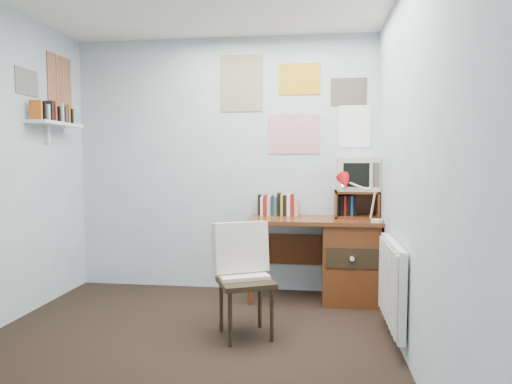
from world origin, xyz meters
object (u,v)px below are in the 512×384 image
wall_shelf (55,124)px  crt_tv (358,173)px  radiator (392,283)px  desk_chair (246,282)px  tv_riser (356,204)px  desk (343,257)px  desk_lamp (377,201)px

wall_shelf → crt_tv: bearing=10.7°
radiator → wall_shelf: wall_shelf is taller
desk_chair → tv_riser: bearing=26.9°
desk_chair → tv_riser: 1.48m
crt_tv → radiator: 1.31m
desk → radiator: desk is taller
desk_chair → wall_shelf: size_ratio=1.30×
tv_riser → desk: bearing=-137.0°
crt_tv → wall_shelf: wall_shelf is taller
tv_riser → radiator: 1.15m
desk → crt_tv: (0.13, 0.13, 0.77)m
desk_chair → wall_shelf: (-1.81, 0.60, 1.22)m
tv_riser → crt_tv: crt_tv is taller
radiator → desk_chair: bearing=-177.2°
desk_chair → wall_shelf: wall_shelf is taller
desk → wall_shelf: (-2.57, -0.38, 1.21)m
desk_lamp → crt_tv: crt_tv is taller
tv_riser → wall_shelf: wall_shelf is taller
desk → desk_chair: bearing=-127.8°
desk_lamp → radiator: bearing=-68.9°
crt_tv → wall_shelf: size_ratio=0.57×
desk_lamp → crt_tv: 0.43m
desk_chair → desk_lamp: 1.40m
desk_chair → radiator: 1.05m
desk_chair → crt_tv: crt_tv is taller
desk → tv_riser: (0.12, 0.11, 0.48)m
desk → desk_lamp: desk_lamp is taller
desk → radiator: size_ratio=1.50×
tv_riser → desk_chair: bearing=-128.9°
crt_tv → wall_shelf: bearing=-174.1°
desk → radiator: 0.97m
tv_riser → radiator: bearing=-80.7°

